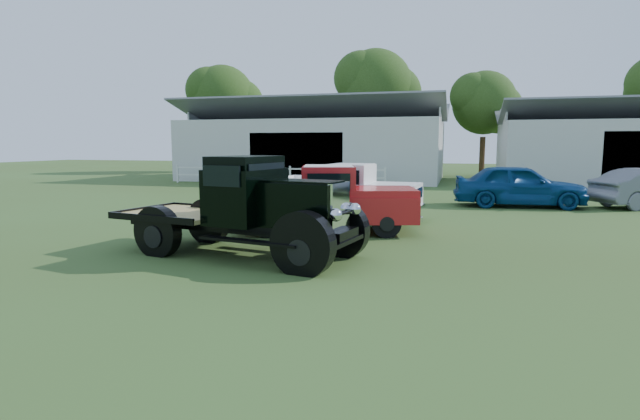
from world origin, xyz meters
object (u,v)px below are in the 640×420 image
(white_pickup, at_px, (348,192))
(misc_car_blue, at_px, (519,185))
(red_pickup, at_px, (325,199))
(vintage_flatbed, at_px, (242,206))

(white_pickup, bearing_deg, misc_car_blue, 45.64)
(red_pickup, relative_size, white_pickup, 1.07)
(vintage_flatbed, height_order, white_pickup, vintage_flatbed)
(red_pickup, bearing_deg, vintage_flatbed, -121.82)
(white_pickup, distance_m, misc_car_blue, 7.98)
(vintage_flatbed, relative_size, white_pickup, 1.15)
(vintage_flatbed, bearing_deg, white_pickup, 90.48)
(vintage_flatbed, distance_m, red_pickup, 3.60)
(red_pickup, distance_m, white_pickup, 2.76)
(red_pickup, xyz_separation_m, misc_car_blue, (6.11, 7.98, -0.10))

